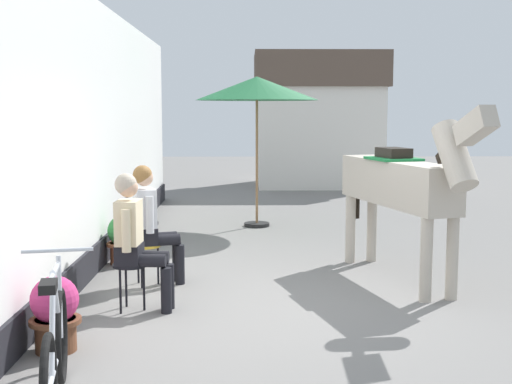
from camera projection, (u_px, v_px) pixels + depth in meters
The scene contains 11 objects.
ground_plane at pixel (282, 249), 9.91m from camera, with size 40.00×40.00×0.00m, color slate.
pub_facade_wall at pixel (78, 149), 8.21m from camera, with size 0.34×14.00×3.40m.
distant_cottage at pixel (318, 118), 18.08m from camera, with size 3.40×2.60×3.50m.
seated_visitor_near at pixel (135, 235), 6.76m from camera, with size 0.61×0.49×1.39m.
seated_visitor_far at pixel (151, 218), 7.77m from camera, with size 0.61×0.48×1.39m.
saddled_horse_center at pixel (402, 184), 7.88m from camera, with size 1.06×2.93×2.06m.
flower_planter_nearest at pixel (55, 312), 5.65m from camera, with size 0.43×0.43×0.64m.
flower_planter_inner_far at pixel (123, 239), 8.91m from camera, with size 0.43×0.43×0.64m.
flower_planter_farthest at pixel (144, 219), 10.53m from camera, with size 0.43×0.43×0.64m.
leaning_bicycle at pixel (56, 355), 4.49m from camera, with size 0.54×1.74×1.02m.
cafe_parasol at pixel (257, 89), 11.55m from camera, with size 2.10×2.10×2.58m.
Camera 1 is at (-0.51, -6.74, 2.00)m, focal length 47.66 mm.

